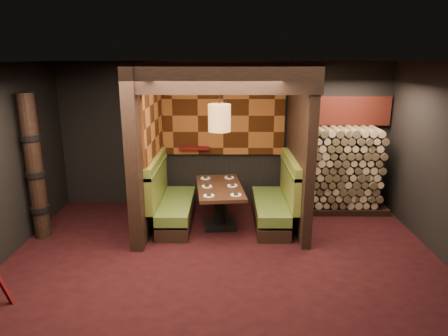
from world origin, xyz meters
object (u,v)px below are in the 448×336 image
dining_table (220,199)px  totem_column (35,169)px  booth_bench_right (276,203)px  pendant_lamp (219,118)px  booth_bench_left (171,203)px  firewood_stack (343,170)px

dining_table → totem_column: bearing=-171.3°
booth_bench_right → pendant_lamp: 1.86m
booth_bench_right → totem_column: totem_column is taller
booth_bench_right → pendant_lamp: pendant_lamp is taller
dining_table → totem_column: (-2.97, -0.45, 0.68)m
pendant_lamp → booth_bench_left: bearing=170.7°
booth_bench_left → firewood_stack: (3.25, 0.70, 0.42)m
booth_bench_right → totem_column: size_ratio=0.67×
booth_bench_left → booth_bench_right: same height
dining_table → booth_bench_left: bearing=173.9°
booth_bench_right → dining_table: (-1.01, -0.10, 0.11)m
dining_table → pendant_lamp: bearing=-90.0°
booth_bench_right → totem_column: (-3.98, -0.55, 0.79)m
booth_bench_right → dining_table: bearing=-174.6°
booth_bench_right → pendant_lamp: bearing=-171.8°
booth_bench_right → totem_column: 4.10m
dining_table → totem_column: totem_column is taller
dining_table → firewood_stack: 2.51m
totem_column → booth_bench_right: bearing=7.9°
dining_table → pendant_lamp: size_ratio=1.33×
booth_bench_left → dining_table: bearing=-6.1°
pendant_lamp → totem_column: 3.10m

